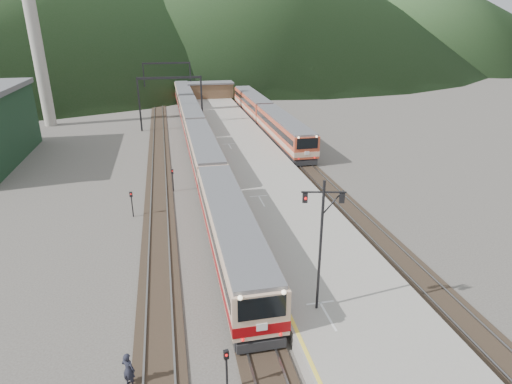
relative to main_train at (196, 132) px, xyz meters
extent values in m
cube|color=black|center=(0.00, -4.56, -1.93)|extent=(2.60, 200.00, 0.12)
cube|color=slate|center=(-0.72, -4.56, -1.83)|extent=(0.10, 200.00, 0.14)
cube|color=slate|center=(0.72, -4.56, -1.83)|extent=(0.10, 200.00, 0.14)
cube|color=black|center=(-5.00, -4.56, -1.93)|extent=(2.60, 200.00, 0.12)
cube|color=slate|center=(-5.72, -4.56, -1.83)|extent=(0.10, 200.00, 0.14)
cube|color=slate|center=(-4.28, -4.56, -1.83)|extent=(0.10, 200.00, 0.14)
cube|color=black|center=(11.50, -4.56, -1.93)|extent=(2.60, 200.00, 0.12)
cube|color=slate|center=(10.78, -4.56, -1.83)|extent=(0.10, 200.00, 0.14)
cube|color=slate|center=(12.22, -4.56, -1.83)|extent=(0.10, 200.00, 0.14)
cube|color=gray|center=(5.60, -6.56, -1.49)|extent=(8.00, 100.00, 1.00)
cube|color=black|center=(-7.50, 10.44, 2.01)|extent=(0.25, 0.25, 8.00)
cube|color=black|center=(1.80, 10.44, 2.01)|extent=(0.25, 0.25, 8.00)
cube|color=black|center=(-2.85, 10.44, 5.81)|extent=(9.30, 0.22, 0.35)
cube|color=black|center=(-7.50, 35.44, 2.01)|extent=(0.25, 0.25, 8.00)
cube|color=black|center=(1.80, 35.44, 2.01)|extent=(0.25, 0.25, 8.00)
cube|color=black|center=(-2.85, 35.44, 5.81)|extent=(9.30, 0.22, 0.35)
cylinder|color=#9E998E|center=(-22.00, 17.44, 13.01)|extent=(1.80, 1.80, 30.00)
cube|color=brown|center=(5.60, 33.44, 0.41)|extent=(9.00, 4.00, 2.80)
cube|color=slate|center=(5.60, 33.44, 1.96)|extent=(9.40, 4.40, 0.30)
cone|color=#274B20|center=(110.00, 165.44, 23.01)|extent=(160.00, 160.00, 50.00)
cube|color=tan|center=(0.00, -29.82, 0.00)|extent=(2.88, 19.38, 3.52)
cube|color=tan|center=(0.00, -9.94, 0.00)|extent=(2.88, 19.38, 3.52)
cube|color=tan|center=(0.00, 9.94, 0.00)|extent=(2.88, 19.38, 3.52)
cube|color=tan|center=(0.00, 29.82, 0.00)|extent=(2.88, 19.38, 3.52)
cube|color=#C0482D|center=(11.50, -1.59, 0.08)|extent=(3.01, 20.21, 3.67)
cube|color=#C0482D|center=(11.50, 19.12, 0.08)|extent=(3.01, 20.21, 3.67)
cylinder|color=black|center=(3.46, -37.73, 2.70)|extent=(0.14, 0.14, 7.38)
cube|color=black|center=(3.46, -37.73, 5.79)|extent=(2.16, 0.56, 0.07)
cube|color=black|center=(2.59, -37.53, 5.49)|extent=(0.28, 0.23, 0.50)
cube|color=black|center=(4.34, -37.93, 5.49)|extent=(0.28, 0.23, 0.50)
cylinder|color=black|center=(-2.01, -41.35, -0.99)|extent=(0.10, 0.10, 2.00)
cube|color=black|center=(-2.01, -41.35, 0.06)|extent=(0.25, 0.20, 0.45)
cylinder|color=black|center=(-3.57, -15.99, -0.99)|extent=(0.10, 0.10, 2.00)
cube|color=black|center=(-3.57, -15.99, 0.06)|extent=(0.22, 0.16, 0.45)
cylinder|color=black|center=(-7.14, -21.29, -0.99)|extent=(0.10, 0.10, 2.00)
cube|color=black|center=(-7.14, -21.29, 0.06)|extent=(0.25, 0.20, 0.45)
imported|color=black|center=(-6.30, -40.10, -1.10)|extent=(0.78, 0.72, 1.79)
camera|label=1|loc=(-3.77, -55.91, 13.47)|focal=30.00mm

